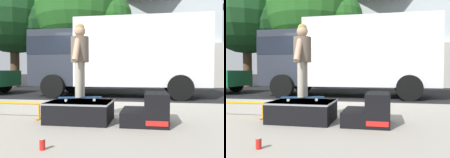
# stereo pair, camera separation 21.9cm
# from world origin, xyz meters

# --- Properties ---
(ground_plane) EXTENTS (140.00, 140.00, 0.00)m
(ground_plane) POSITION_xyz_m (0.00, 0.00, 0.00)
(ground_plane) COLOR black
(sidewalk_slab) EXTENTS (50.00, 5.00, 0.12)m
(sidewalk_slab) POSITION_xyz_m (0.00, -3.00, 0.06)
(sidewalk_slab) COLOR #A8A093
(sidewalk_slab) RESTS_ON ground
(skate_box) EXTENTS (1.13, 0.84, 0.36)m
(skate_box) POSITION_xyz_m (1.07, -3.30, 0.32)
(skate_box) COLOR black
(skate_box) RESTS_ON sidewalk_slab
(kicker_ramp) EXTENTS (0.78, 0.81, 0.54)m
(kicker_ramp) POSITION_xyz_m (2.28, -3.31, 0.34)
(kicker_ramp) COLOR black
(kicker_ramp) RESTS_ON sidewalk_slab
(grind_rail) EXTENTS (1.45, 0.28, 0.31)m
(grind_rail) POSITION_xyz_m (-0.40, -3.24, 0.36)
(grind_rail) COLOR orange
(grind_rail) RESTS_ON sidewalk_slab
(skateboard) EXTENTS (0.80, 0.41, 0.07)m
(skateboard) POSITION_xyz_m (1.05, -3.26, 0.54)
(skateboard) COLOR navy
(skateboard) RESTS_ON skate_box
(skater_kid) EXTENTS (0.32, 0.68, 1.33)m
(skater_kid) POSITION_xyz_m (1.05, -3.26, 1.33)
(skater_kid) COLOR #B7AD99
(skater_kid) RESTS_ON skateboard
(soda_can) EXTENTS (0.07, 0.07, 0.13)m
(soda_can) POSITION_xyz_m (1.08, -4.83, 0.18)
(soda_can) COLOR red
(soda_can) RESTS_ON sidewalk_slab
(box_truck) EXTENTS (6.91, 2.63, 3.05)m
(box_truck) POSITION_xyz_m (0.99, 2.20, 1.70)
(box_truck) COLOR white
(box_truck) RESTS_ON ground
(street_tree_main) EXTENTS (6.68, 6.07, 8.28)m
(street_tree_main) POSITION_xyz_m (-6.04, 6.65, 5.07)
(street_tree_main) COLOR brown
(street_tree_main) RESTS_ON ground
(street_tree_neighbour) EXTENTS (5.77, 5.25, 7.40)m
(street_tree_neighbour) POSITION_xyz_m (-1.55, 6.26, 4.62)
(street_tree_neighbour) COLOR brown
(street_tree_neighbour) RESTS_ON ground
(house_behind) EXTENTS (9.54, 8.22, 8.40)m
(house_behind) POSITION_xyz_m (2.37, 12.09, 4.24)
(house_behind) COLOR silver
(house_behind) RESTS_ON ground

